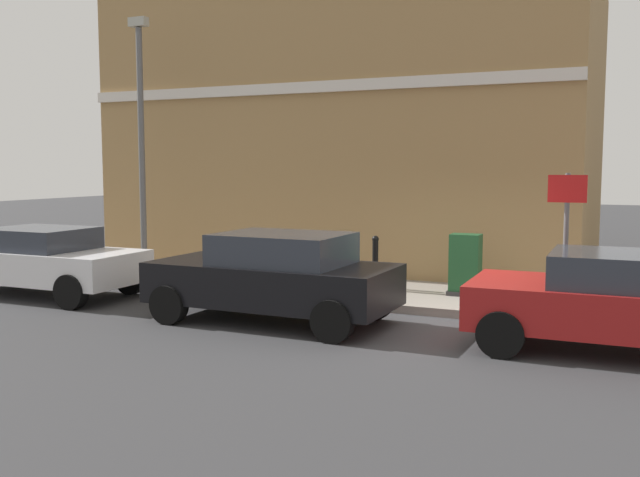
# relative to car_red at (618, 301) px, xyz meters

# --- Properties ---
(ground) EXTENTS (80.00, 80.00, 0.00)m
(ground) POSITION_rel_car_red_xyz_m (0.81, 2.76, -0.73)
(ground) COLOR #38383A
(sidewalk) EXTENTS (2.73, 30.00, 0.15)m
(sidewalk) POSITION_rel_car_red_xyz_m (2.65, 8.76, -0.65)
(sidewalk) COLOR gray
(sidewalk) RESTS_ON ground
(corner_building) EXTENTS (7.29, 11.60, 7.05)m
(corner_building) POSITION_rel_car_red_xyz_m (7.60, 6.56, 2.80)
(corner_building) COLOR #9E7A4C
(corner_building) RESTS_ON ground
(car_red) EXTENTS (1.98, 3.95, 1.39)m
(car_red) POSITION_rel_car_red_xyz_m (0.00, 0.00, 0.00)
(car_red) COLOR maroon
(car_red) RESTS_ON ground
(car_black) EXTENTS (1.96, 4.04, 1.48)m
(car_black) POSITION_rel_car_red_xyz_m (-0.19, 5.17, 0.05)
(car_black) COLOR black
(car_black) RESTS_ON ground
(car_white) EXTENTS (1.90, 4.11, 1.35)m
(car_white) POSITION_rel_car_red_xyz_m (0.06, 10.51, -0.01)
(car_white) COLOR silver
(car_white) RESTS_ON ground
(utility_cabinet) EXTENTS (0.46, 0.61, 1.15)m
(utility_cabinet) POSITION_rel_car_red_xyz_m (2.75, 2.70, -0.04)
(utility_cabinet) COLOR #1E4C28
(utility_cabinet) RESTS_ON sidewalk
(bollard_near_cabinet) EXTENTS (0.14, 0.14, 1.04)m
(bollard_near_cabinet) POSITION_rel_car_red_xyz_m (2.85, 4.52, -0.02)
(bollard_near_cabinet) COLOR black
(bollard_near_cabinet) RESTS_ON sidewalk
(bollard_far_kerb) EXTENTS (0.14, 0.14, 1.04)m
(bollard_far_kerb) POSITION_rel_car_red_xyz_m (1.53, 6.00, -0.02)
(bollard_far_kerb) COLOR black
(bollard_far_kerb) RESTS_ON sidewalk
(street_sign) EXTENTS (0.08, 0.60, 2.30)m
(street_sign) POSITION_rel_car_red_xyz_m (1.61, 0.84, 0.94)
(street_sign) COLOR #59595B
(street_sign) RESTS_ON sidewalk
(lamppost) EXTENTS (0.20, 0.44, 5.72)m
(lamppost) POSITION_rel_car_red_xyz_m (2.81, 10.16, 2.58)
(lamppost) COLOR #59595B
(lamppost) RESTS_ON sidewalk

